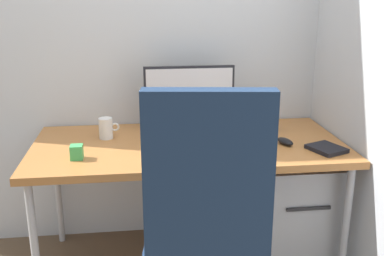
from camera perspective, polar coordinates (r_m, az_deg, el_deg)
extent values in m
cube|color=silver|center=(2.60, -1.55, 15.82)|extent=(3.18, 0.04, 2.80)
cube|color=silver|center=(2.23, 22.45, 14.41)|extent=(0.04, 2.36, 2.80)
cube|color=#B27038|center=(2.33, -0.44, -2.25)|extent=(1.58, 0.75, 0.04)
cylinder|color=#B2B5BA|center=(2.23, -19.14, -14.22)|extent=(0.04, 0.04, 0.67)
cylinder|color=#B2B5BA|center=(2.39, 18.74, -11.97)|extent=(0.04, 0.04, 0.67)
cylinder|color=#B2B5BA|center=(2.79, -16.53, -7.44)|extent=(0.04, 0.04, 0.67)
cylinder|color=#B2B5BA|center=(2.91, 13.40, -6.08)|extent=(0.04, 0.04, 0.67)
cube|color=navy|center=(1.91, 1.74, -14.64)|extent=(0.54, 0.55, 0.10)
cube|color=navy|center=(1.51, 2.05, -7.37)|extent=(0.43, 0.13, 0.66)
cube|color=#B2B5BA|center=(2.60, 12.33, -9.79)|extent=(0.45, 0.48, 0.60)
cube|color=#262628|center=(2.34, 14.46, -9.80)|extent=(0.23, 0.01, 0.02)
cube|color=black|center=(2.52, -0.31, -0.18)|extent=(0.14, 0.12, 0.01)
cube|color=black|center=(2.51, -0.33, 0.77)|extent=(0.04, 0.02, 0.07)
cube|color=black|center=(2.48, -0.35, 4.51)|extent=(0.49, 0.02, 0.29)
cube|color=silver|center=(2.46, -0.31, 4.44)|extent=(0.47, 0.01, 0.27)
cube|color=#333338|center=(2.22, 2.04, -2.51)|extent=(0.47, 0.19, 0.02)
cube|color=#9EA0A5|center=(2.21, 2.04, -2.24)|extent=(0.44, 0.15, 0.00)
ellipsoid|color=black|center=(2.34, 11.64, -1.66)|extent=(0.08, 0.12, 0.03)
cylinder|color=slate|center=(2.54, 10.03, 0.62)|extent=(0.07, 0.07, 0.09)
cylinder|color=silver|center=(2.52, 9.93, 2.03)|extent=(0.04, 0.02, 0.13)
cylinder|color=silver|center=(2.53, 10.28, 2.04)|extent=(0.04, 0.02, 0.13)
torus|color=black|center=(2.54, 10.04, 0.84)|extent=(0.04, 0.04, 0.01)
cylinder|color=orange|center=(2.54, 10.33, 1.65)|extent=(0.02, 0.01, 0.13)
cylinder|color=#3FAD59|center=(2.51, 10.07, 1.73)|extent=(0.02, 0.02, 0.15)
cube|color=black|center=(2.30, 16.56, -2.50)|extent=(0.19, 0.20, 0.02)
cylinder|color=white|center=(2.41, -10.79, -0.04)|extent=(0.07, 0.07, 0.11)
torus|color=white|center=(2.41, -9.66, 0.13)|extent=(0.05, 0.01, 0.05)
cube|color=#3FAD59|center=(2.15, -14.30, -2.96)|extent=(0.06, 0.06, 0.07)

